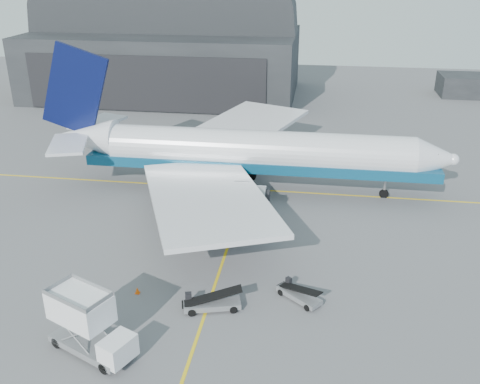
% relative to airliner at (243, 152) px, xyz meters
% --- Properties ---
extents(ground, '(200.00, 200.00, 0.00)m').
position_rel_airliner_xyz_m(ground, '(0.54, -20.01, -4.65)').
color(ground, '#565659').
rests_on(ground, ground).
extents(taxi_lines, '(80.00, 42.12, 0.02)m').
position_rel_airliner_xyz_m(taxi_lines, '(0.54, -7.34, -4.64)').
color(taxi_lines, yellow).
rests_on(taxi_lines, ground).
extents(hangar, '(50.00, 28.30, 28.00)m').
position_rel_airliner_xyz_m(hangar, '(-21.46, 44.94, 4.89)').
color(hangar, black).
rests_on(hangar, ground).
extents(distant_bldg_a, '(14.00, 8.00, 4.00)m').
position_rel_airliner_xyz_m(distant_bldg_a, '(38.54, 51.99, -4.65)').
color(distant_bldg_a, black).
rests_on(distant_bldg_a, ground).
extents(airliner, '(47.35, 45.91, 16.62)m').
position_rel_airliner_xyz_m(airliner, '(0.00, 0.00, 0.00)').
color(airliner, white).
rests_on(airliner, ground).
extents(catering_truck, '(6.86, 4.85, 4.44)m').
position_rel_airliner_xyz_m(catering_truck, '(-6.40, -29.33, -2.40)').
color(catering_truck, slate).
rests_on(catering_truck, ground).
extents(pushback_tug, '(4.96, 3.44, 2.11)m').
position_rel_airliner_xyz_m(pushback_tug, '(-1.51, -9.74, -3.86)').
color(pushback_tug, black).
rests_on(pushback_tug, ground).
extents(belt_loader_a, '(4.76, 2.59, 1.78)m').
position_rel_airliner_xyz_m(belt_loader_a, '(0.89, -23.41, -4.10)').
color(belt_loader_a, slate).
rests_on(belt_loader_a, ground).
extents(belt_loader_b, '(3.81, 3.43, 1.56)m').
position_rel_airliner_xyz_m(belt_loader_b, '(7.51, -21.16, -4.17)').
color(belt_loader_b, slate).
rests_on(belt_loader_b, ground).
extents(traffic_cone, '(0.39, 0.39, 0.56)m').
position_rel_airliner_xyz_m(traffic_cone, '(-5.45, -22.22, -4.38)').
color(traffic_cone, '#EB5207').
rests_on(traffic_cone, ground).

